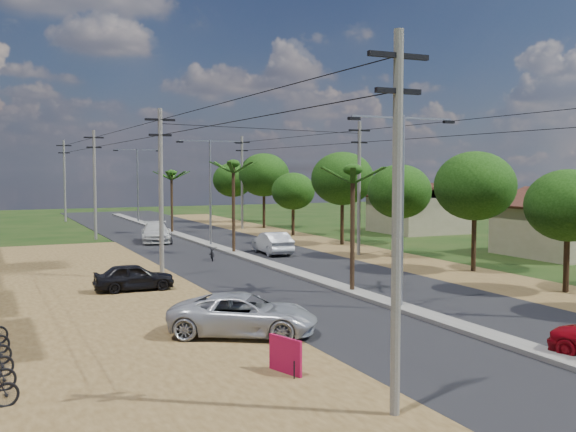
% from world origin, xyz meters
% --- Properties ---
extents(ground, '(160.00, 160.00, 0.00)m').
position_xyz_m(ground, '(0.00, 0.00, 0.00)').
color(ground, black).
rests_on(ground, ground).
extents(road, '(12.00, 110.00, 0.04)m').
position_xyz_m(road, '(0.00, 15.00, 0.02)').
color(road, black).
rests_on(road, ground).
extents(median, '(1.00, 90.00, 0.18)m').
position_xyz_m(median, '(0.00, 18.00, 0.09)').
color(median, '#605E56').
rests_on(median, ground).
extents(dirt_lot_west, '(18.00, 46.00, 0.04)m').
position_xyz_m(dirt_lot_west, '(-15.00, 8.00, 0.02)').
color(dirt_lot_west, '#533D1C').
rests_on(dirt_lot_west, ground).
extents(dirt_shoulder_east, '(5.00, 90.00, 0.03)m').
position_xyz_m(dirt_shoulder_east, '(8.50, 15.00, 0.01)').
color(dirt_shoulder_east, '#533D1C').
rests_on(dirt_shoulder_east, ground).
extents(house_east_near, '(7.60, 7.50, 4.60)m').
position_xyz_m(house_east_near, '(20.00, 10.00, 2.39)').
color(house_east_near, gray).
rests_on(house_east_near, ground).
extents(house_east_far, '(7.60, 7.50, 4.60)m').
position_xyz_m(house_east_far, '(21.00, 28.00, 2.39)').
color(house_east_far, gray).
rests_on(house_east_far, ground).
extents(tree_east_b, '(4.00, 4.00, 5.83)m').
position_xyz_m(tree_east_b, '(9.30, 0.00, 4.11)').
color(tree_east_b, black).
rests_on(tree_east_b, ground).
extents(tree_east_c, '(4.60, 4.60, 6.83)m').
position_xyz_m(tree_east_c, '(9.70, 7.00, 4.86)').
color(tree_east_c, black).
rests_on(tree_east_c, ground).
extents(tree_east_d, '(4.20, 4.20, 6.13)m').
position_xyz_m(tree_east_d, '(9.40, 14.00, 4.34)').
color(tree_east_d, black).
rests_on(tree_east_d, ground).
extents(tree_east_e, '(4.80, 4.80, 7.14)m').
position_xyz_m(tree_east_e, '(9.60, 22.00, 5.09)').
color(tree_east_e, black).
rests_on(tree_east_e, ground).
extents(tree_east_f, '(3.80, 3.80, 5.52)m').
position_xyz_m(tree_east_f, '(9.20, 30.00, 3.89)').
color(tree_east_f, black).
rests_on(tree_east_f, ground).
extents(tree_east_g, '(5.00, 5.00, 7.38)m').
position_xyz_m(tree_east_g, '(9.80, 38.00, 5.24)').
color(tree_east_g, black).
rests_on(tree_east_g, ground).
extents(tree_east_h, '(4.40, 4.40, 6.52)m').
position_xyz_m(tree_east_h, '(9.50, 46.00, 4.64)').
color(tree_east_h, black).
rests_on(tree_east_h, ground).
extents(palm_median_near, '(2.00, 2.00, 6.15)m').
position_xyz_m(palm_median_near, '(0.00, 4.00, 5.54)').
color(palm_median_near, black).
rests_on(palm_median_near, ground).
extents(palm_median_mid, '(2.00, 2.00, 6.55)m').
position_xyz_m(palm_median_mid, '(0.00, 20.00, 5.90)').
color(palm_median_mid, black).
rests_on(palm_median_mid, ground).
extents(palm_median_far, '(2.00, 2.00, 5.85)m').
position_xyz_m(palm_median_far, '(0.00, 36.00, 5.26)').
color(palm_median_far, black).
rests_on(palm_median_far, ground).
extents(streetlight_near, '(5.10, 0.18, 8.00)m').
position_xyz_m(streetlight_near, '(0.00, 0.00, 4.79)').
color(streetlight_near, gray).
rests_on(streetlight_near, ground).
extents(streetlight_mid, '(5.10, 0.18, 8.00)m').
position_xyz_m(streetlight_mid, '(0.00, 25.00, 4.79)').
color(streetlight_mid, gray).
rests_on(streetlight_mid, ground).
extents(streetlight_far, '(5.10, 0.18, 8.00)m').
position_xyz_m(streetlight_far, '(0.00, 50.00, 4.79)').
color(streetlight_far, gray).
rests_on(streetlight_far, ground).
extents(utility_pole_w_a, '(1.60, 0.24, 9.00)m').
position_xyz_m(utility_pole_w_a, '(-7.00, -10.00, 4.76)').
color(utility_pole_w_a, '#605E56').
rests_on(utility_pole_w_a, ground).
extents(utility_pole_w_b, '(1.60, 0.24, 9.00)m').
position_xyz_m(utility_pole_w_b, '(-7.00, 12.00, 4.76)').
color(utility_pole_w_b, '#605E56').
rests_on(utility_pole_w_b, ground).
extents(utility_pole_w_c, '(1.60, 0.24, 9.00)m').
position_xyz_m(utility_pole_w_c, '(-7.00, 34.00, 4.76)').
color(utility_pole_w_c, '#605E56').
rests_on(utility_pole_w_c, ground).
extents(utility_pole_w_d, '(1.60, 0.24, 9.00)m').
position_xyz_m(utility_pole_w_d, '(-7.00, 55.00, 4.76)').
color(utility_pole_w_d, '#605E56').
rests_on(utility_pole_w_d, ground).
extents(utility_pole_e_b, '(1.60, 0.24, 9.00)m').
position_xyz_m(utility_pole_e_b, '(7.50, 16.00, 4.76)').
color(utility_pole_e_b, '#605E56').
rests_on(utility_pole_e_b, ground).
extents(utility_pole_e_c, '(1.60, 0.24, 9.00)m').
position_xyz_m(utility_pole_e_c, '(7.50, 38.00, 4.76)').
color(utility_pole_e_c, '#605E56').
rests_on(utility_pole_e_c, ground).
extents(car_silver_mid, '(1.93, 4.66, 1.50)m').
position_xyz_m(car_silver_mid, '(2.38, 18.87, 0.75)').
color(car_silver_mid, '#A9ACB2').
rests_on(car_silver_mid, ground).
extents(car_white_far, '(3.22, 5.65, 1.54)m').
position_xyz_m(car_white_far, '(-3.07, 29.50, 0.77)').
color(car_white_far, '#BCBCB7').
rests_on(car_white_far, ground).
extents(car_parked_silver, '(5.66, 4.69, 1.44)m').
position_xyz_m(car_parked_silver, '(-7.50, -1.38, 0.72)').
color(car_parked_silver, '#A9ACB2').
rests_on(car_parked_silver, ground).
extents(car_parked_dark, '(3.84, 1.66, 1.29)m').
position_xyz_m(car_parked_dark, '(-9.13, 8.95, 0.64)').
color(car_parked_dark, black).
rests_on(car_parked_dark, ground).
extents(moto_rider_west_a, '(1.01, 1.79, 0.89)m').
position_xyz_m(moto_rider_west_a, '(-2.38, 17.52, 0.44)').
color(moto_rider_west_a, black).
rests_on(moto_rider_west_a, ground).
extents(moto_rider_west_b, '(0.73, 1.62, 0.94)m').
position_xyz_m(moto_rider_west_b, '(-2.55, 27.70, 0.47)').
color(moto_rider_west_b, black).
rests_on(moto_rider_west_b, ground).
extents(roadside_sign, '(0.48, 1.24, 1.07)m').
position_xyz_m(roadside_sign, '(-8.00, -5.98, 0.53)').
color(roadside_sign, '#9D0E38').
rests_on(roadside_sign, ground).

